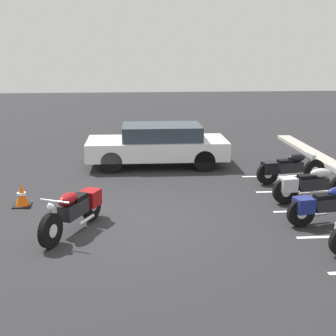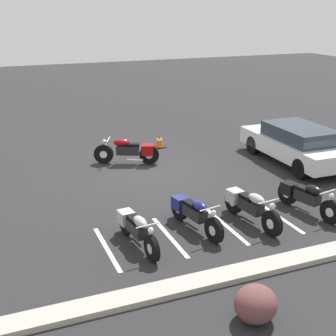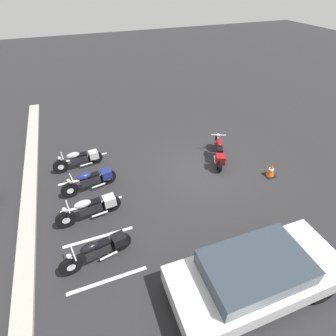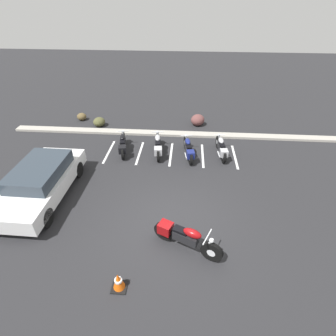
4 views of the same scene
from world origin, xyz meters
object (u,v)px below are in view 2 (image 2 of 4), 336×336
at_px(parked_bike_2, 193,212).
at_px(parked_bike_3, 136,228).
at_px(motorcycle_maroon_featured, 130,151).
at_px(parked_bike_1, 249,206).
at_px(traffic_cone, 159,141).
at_px(parked_bike_0, 305,197).
at_px(car_white, 297,143).
at_px(landscape_rock_0, 256,304).

bearing_deg(parked_bike_2, parked_bike_3, -90.82).
xyz_separation_m(motorcycle_maroon_featured, parked_bike_1, (-1.34, 5.36, -0.02)).
height_order(parked_bike_2, traffic_cone, parked_bike_2).
bearing_deg(motorcycle_maroon_featured, parked_bike_3, 98.55).
distance_m(parked_bike_0, car_white, 4.07).
bearing_deg(parked_bike_3, traffic_cone, 148.87).
distance_m(parked_bike_0, parked_bike_2, 3.08).
relative_size(parked_bike_0, parked_bike_1, 0.96).
bearing_deg(motorcycle_maroon_featured, parked_bike_0, 143.94).
bearing_deg(traffic_cone, motorcycle_maroon_featured, 41.33).
bearing_deg(motorcycle_maroon_featured, landscape_rock_0, 111.15).
bearing_deg(traffic_cone, parked_bike_2, 75.65).
bearing_deg(landscape_rock_0, traffic_cone, -102.14).
relative_size(parked_bike_2, parked_bike_3, 1.02).
relative_size(parked_bike_1, landscape_rock_0, 2.68).
distance_m(motorcycle_maroon_featured, parked_bike_3, 5.65).
height_order(parked_bike_1, parked_bike_3, parked_bike_1).
bearing_deg(parked_bike_2, landscape_rock_0, -17.96).
distance_m(parked_bike_2, traffic_cone, 6.81).
xyz_separation_m(parked_bike_0, parked_bike_2, (3.07, -0.21, -0.00)).
distance_m(motorcycle_maroon_featured, car_white, 5.61).
xyz_separation_m(parked_bike_1, parked_bike_2, (1.42, -0.18, -0.02)).
relative_size(motorcycle_maroon_featured, traffic_cone, 3.72).
distance_m(parked_bike_1, traffic_cone, 6.79).
bearing_deg(traffic_cone, parked_bike_0, 101.49).
xyz_separation_m(parked_bike_3, landscape_rock_0, (-1.02, 3.27, -0.09)).
bearing_deg(car_white, parked_bike_1, 131.58).
bearing_deg(parked_bike_1, traffic_cone, 170.66).
bearing_deg(parked_bike_0, car_white, 135.87).
bearing_deg(landscape_rock_0, car_white, -130.87).
relative_size(parked_bike_0, parked_bike_2, 1.01).
height_order(parked_bike_2, landscape_rock_0, parked_bike_2).
xyz_separation_m(parked_bike_3, traffic_cone, (-3.20, -6.85, -0.15)).
distance_m(parked_bike_2, car_white, 6.20).
bearing_deg(parked_bike_1, car_white, 123.84).
bearing_deg(parked_bike_3, parked_bike_1, 85.14).
bearing_deg(motorcycle_maroon_featured, traffic_cone, -113.82).
xyz_separation_m(parked_bike_0, parked_bike_3, (4.58, 0.04, -0.01)).
distance_m(car_white, traffic_cone, 4.99).
bearing_deg(car_white, parked_bike_2, 121.66).
distance_m(motorcycle_maroon_featured, parked_bike_1, 5.53).
xyz_separation_m(parked_bike_1, traffic_cone, (-0.27, -6.78, -0.18)).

